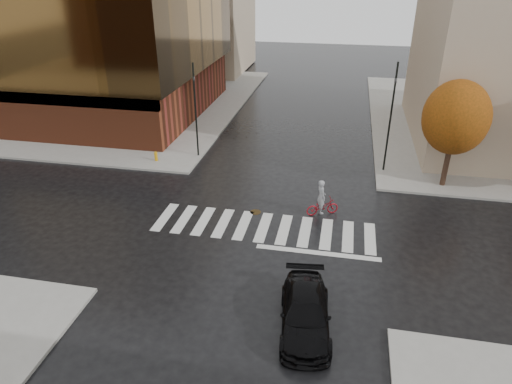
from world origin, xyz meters
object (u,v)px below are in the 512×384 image
Objects in this scene: sedan at (305,313)px; cyclist at (322,203)px; traffic_light_nw at (195,106)px; traffic_light_ne at (391,112)px; fire_hydrant at (156,156)px.

cyclist is (0.02, 8.84, 0.04)m from sedan.
traffic_light_ne is (12.83, 0.00, 0.37)m from traffic_light_nw.
fire_hydrant is (-15.38, -1.51, -3.61)m from traffic_light_ne.
traffic_light_nw is 4.40m from fire_hydrant.
fire_hydrant is at bearing 42.23° from cyclist.
sedan is 8.84m from cyclist.
sedan is at bearing 6.87° from traffic_light_nw.
traffic_light_ne is 15.87m from fire_hydrant.
fire_hydrant is at bearing 1.61° from traffic_light_ne.
cyclist is at bearing 30.71° from traffic_light_nw.
sedan is at bearing -49.68° from fire_hydrant.
sedan is 0.71× the size of traffic_light_nw.
traffic_light_ne is (3.64, 6.50, 3.42)m from cyclist.
cyclist is 0.29× the size of traffic_light_ne.
sedan is 18.14m from traffic_light_nw.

